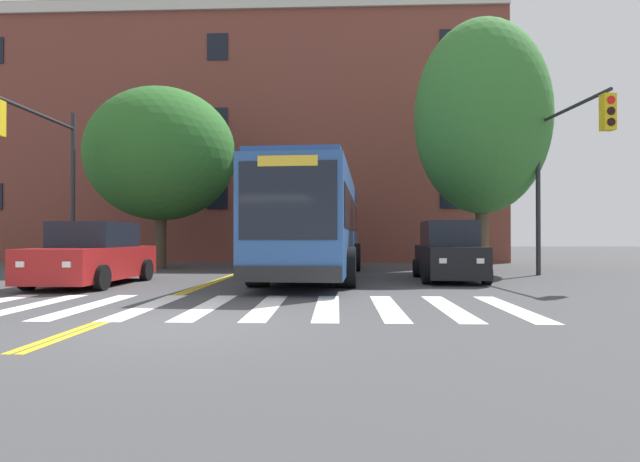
{
  "coord_description": "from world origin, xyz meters",
  "views": [
    {
      "loc": [
        2.53,
        -7.6,
        1.38
      ],
      "look_at": [
        1.83,
        8.52,
        1.55
      ],
      "focal_mm": 28.0,
      "sensor_mm": 36.0,
      "label": 1
    }
  ],
  "objects_px": {
    "street_tree_curbside_small": "(161,154)",
    "traffic_light_near_corner": "(563,155)",
    "street_tree_curbside_large": "(482,117)",
    "city_bus": "(316,222)",
    "car_red_near_lane": "(93,256)",
    "traffic_light_far_corner": "(46,159)",
    "car_black_far_lane": "(449,253)"
  },
  "relations": [
    {
      "from": "traffic_light_far_corner",
      "to": "street_tree_curbside_large",
      "type": "height_order",
      "value": "street_tree_curbside_large"
    },
    {
      "from": "street_tree_curbside_large",
      "to": "street_tree_curbside_small",
      "type": "xyz_separation_m",
      "value": [
        -13.07,
        1.55,
        -1.09
      ]
    },
    {
      "from": "traffic_light_near_corner",
      "to": "street_tree_curbside_large",
      "type": "bearing_deg",
      "value": 119.7
    },
    {
      "from": "traffic_light_near_corner",
      "to": "street_tree_curbside_large",
      "type": "distance_m",
      "value": 4.02
    },
    {
      "from": "traffic_light_near_corner",
      "to": "traffic_light_far_corner",
      "type": "height_order",
      "value": "traffic_light_near_corner"
    },
    {
      "from": "traffic_light_near_corner",
      "to": "traffic_light_far_corner",
      "type": "distance_m",
      "value": 16.82
    },
    {
      "from": "street_tree_curbside_large",
      "to": "street_tree_curbside_small",
      "type": "relative_size",
      "value": 1.26
    },
    {
      "from": "city_bus",
      "to": "street_tree_curbside_small",
      "type": "relative_size",
      "value": 1.59
    },
    {
      "from": "city_bus",
      "to": "car_black_far_lane",
      "type": "relative_size",
      "value": 3.03
    },
    {
      "from": "street_tree_curbside_large",
      "to": "street_tree_curbside_small",
      "type": "distance_m",
      "value": 13.21
    },
    {
      "from": "street_tree_curbside_small",
      "to": "car_red_near_lane",
      "type": "bearing_deg",
      "value": -84.71
    },
    {
      "from": "car_black_far_lane",
      "to": "traffic_light_near_corner",
      "type": "height_order",
      "value": "traffic_light_near_corner"
    },
    {
      "from": "city_bus",
      "to": "street_tree_curbside_small",
      "type": "xyz_separation_m",
      "value": [
        -6.82,
        3.79,
        3.0
      ]
    },
    {
      "from": "traffic_light_far_corner",
      "to": "car_black_far_lane",
      "type": "bearing_deg",
      "value": -1.1
    },
    {
      "from": "city_bus",
      "to": "car_red_near_lane",
      "type": "bearing_deg",
      "value": -152.21
    },
    {
      "from": "car_red_near_lane",
      "to": "traffic_light_far_corner",
      "type": "relative_size",
      "value": 0.79
    },
    {
      "from": "city_bus",
      "to": "car_red_near_lane",
      "type": "xyz_separation_m",
      "value": [
        -6.17,
        -3.25,
        -1.05
      ]
    },
    {
      "from": "street_tree_curbside_small",
      "to": "car_black_far_lane",
      "type": "bearing_deg",
      "value": -25.36
    },
    {
      "from": "traffic_light_far_corner",
      "to": "street_tree_curbside_small",
      "type": "bearing_deg",
      "value": 67.97
    },
    {
      "from": "street_tree_curbside_large",
      "to": "traffic_light_near_corner",
      "type": "bearing_deg",
      "value": -60.3
    },
    {
      "from": "city_bus",
      "to": "car_black_far_lane",
      "type": "distance_m",
      "value": 4.55
    },
    {
      "from": "car_red_near_lane",
      "to": "car_black_far_lane",
      "type": "xyz_separation_m",
      "value": [
        10.37,
        1.82,
        0.04
      ]
    },
    {
      "from": "car_black_far_lane",
      "to": "street_tree_curbside_small",
      "type": "xyz_separation_m",
      "value": [
        -11.02,
        5.23,
        4.02
      ]
    },
    {
      "from": "traffic_light_far_corner",
      "to": "car_red_near_lane",
      "type": "bearing_deg",
      "value": -37.83
    },
    {
      "from": "car_black_far_lane",
      "to": "street_tree_curbside_large",
      "type": "distance_m",
      "value": 6.62
    },
    {
      "from": "car_black_far_lane",
      "to": "car_red_near_lane",
      "type": "bearing_deg",
      "value": -170.06
    },
    {
      "from": "city_bus",
      "to": "car_red_near_lane",
      "type": "distance_m",
      "value": 7.05
    },
    {
      "from": "street_tree_curbside_large",
      "to": "street_tree_curbside_small",
      "type": "bearing_deg",
      "value": 173.26
    },
    {
      "from": "car_black_far_lane",
      "to": "city_bus",
      "type": "bearing_deg",
      "value": 161.17
    },
    {
      "from": "street_tree_curbside_small",
      "to": "traffic_light_near_corner",
      "type": "bearing_deg",
      "value": -17.2
    },
    {
      "from": "traffic_light_far_corner",
      "to": "street_tree_curbside_large",
      "type": "bearing_deg",
      "value": 12.8
    },
    {
      "from": "city_bus",
      "to": "traffic_light_near_corner",
      "type": "relative_size",
      "value": 2.05
    }
  ]
}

